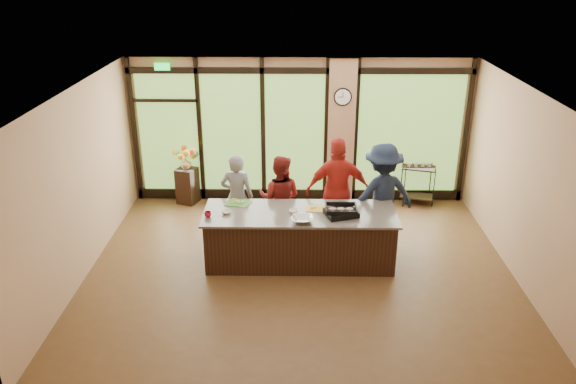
{
  "coord_description": "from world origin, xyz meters",
  "views": [
    {
      "loc": [
        -0.09,
        -8.11,
        4.86
      ],
      "look_at": [
        -0.2,
        0.4,
        1.24
      ],
      "focal_mm": 35.0,
      "sensor_mm": 36.0,
      "label": 1
    }
  ],
  "objects_px": {
    "island_base": "(300,238)",
    "cook_left": "(237,197)",
    "cook_right": "(382,195)",
    "bar_cart": "(418,179)",
    "roasting_pan": "(341,213)",
    "flower_stand": "(188,186)"
  },
  "relations": [
    {
      "from": "cook_left",
      "to": "island_base",
      "type": "bearing_deg",
      "value": 147.04
    },
    {
      "from": "island_base",
      "to": "cook_right",
      "type": "distance_m",
      "value": 1.69
    },
    {
      "from": "island_base",
      "to": "roasting_pan",
      "type": "relative_size",
      "value": 6.19
    },
    {
      "from": "flower_stand",
      "to": "roasting_pan",
      "type": "bearing_deg",
      "value": -19.99
    },
    {
      "from": "island_base",
      "to": "flower_stand",
      "type": "height_order",
      "value": "island_base"
    },
    {
      "from": "island_base",
      "to": "cook_right",
      "type": "bearing_deg",
      "value": 26.43
    },
    {
      "from": "island_base",
      "to": "cook_left",
      "type": "height_order",
      "value": "cook_left"
    },
    {
      "from": "cook_right",
      "to": "bar_cart",
      "type": "xyz_separation_m",
      "value": [
        1.02,
        1.73,
        -0.39
      ]
    },
    {
      "from": "cook_right",
      "to": "bar_cart",
      "type": "relative_size",
      "value": 2.07
    },
    {
      "from": "cook_right",
      "to": "bar_cart",
      "type": "height_order",
      "value": "cook_right"
    },
    {
      "from": "island_base",
      "to": "cook_left",
      "type": "distance_m",
      "value": 1.47
    },
    {
      "from": "cook_right",
      "to": "flower_stand",
      "type": "distance_m",
      "value": 4.21
    },
    {
      "from": "roasting_pan",
      "to": "cook_right",
      "type": "bearing_deg",
      "value": 28.12
    },
    {
      "from": "bar_cart",
      "to": "roasting_pan",
      "type": "bearing_deg",
      "value": -109.57
    },
    {
      "from": "island_base",
      "to": "roasting_pan",
      "type": "distance_m",
      "value": 0.86
    },
    {
      "from": "roasting_pan",
      "to": "cook_left",
      "type": "bearing_deg",
      "value": 133.15
    },
    {
      "from": "island_base",
      "to": "flower_stand",
      "type": "xyz_separation_m",
      "value": [
        -2.35,
        2.45,
        -0.06
      ]
    },
    {
      "from": "cook_left",
      "to": "flower_stand",
      "type": "bearing_deg",
      "value": -48.13
    },
    {
      "from": "roasting_pan",
      "to": "bar_cart",
      "type": "xyz_separation_m",
      "value": [
        1.8,
        2.56,
        -0.42
      ]
    },
    {
      "from": "cook_right",
      "to": "roasting_pan",
      "type": "xyz_separation_m",
      "value": [
        -0.78,
        -0.83,
        0.03
      ]
    },
    {
      "from": "island_base",
      "to": "cook_left",
      "type": "xyz_separation_m",
      "value": [
        -1.13,
        0.86,
        0.38
      ]
    },
    {
      "from": "island_base",
      "to": "cook_right",
      "type": "xyz_separation_m",
      "value": [
        1.45,
        0.72,
        0.5
      ]
    }
  ]
}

